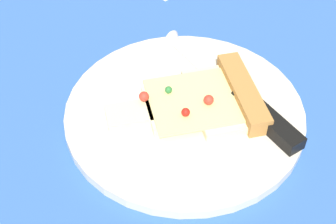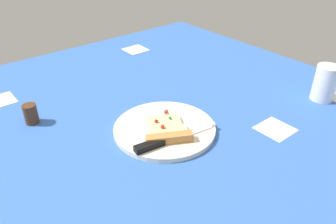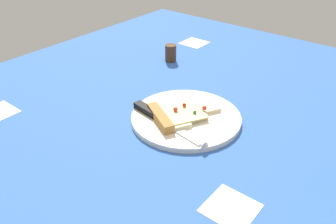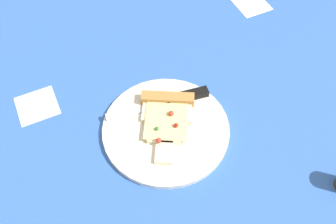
# 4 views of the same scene
# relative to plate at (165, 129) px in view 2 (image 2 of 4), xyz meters

# --- Properties ---
(ground_plane) EXTENTS (1.43, 1.43, 0.03)m
(ground_plane) POSITION_rel_plate_xyz_m (0.01, 0.04, -0.02)
(ground_plane) COLOR #3360B7
(ground_plane) RESTS_ON ground
(plate) EXTENTS (0.28, 0.28, 0.01)m
(plate) POSITION_rel_plate_xyz_m (0.00, 0.00, 0.00)
(plate) COLOR silver
(plate) RESTS_ON ground_plane
(pizza_slice) EXTENTS (0.15, 0.19, 0.02)m
(pizza_slice) POSITION_rel_plate_xyz_m (-0.01, -0.02, 0.01)
(pizza_slice) COLOR beige
(pizza_slice) RESTS_ON plate
(knife) EXTENTS (0.24, 0.05, 0.02)m
(knife) POSITION_rel_plate_xyz_m (-0.03, -0.06, 0.01)
(knife) COLOR silver
(knife) RESTS_ON plate
(drinking_glass) EXTENTS (0.07, 0.07, 0.11)m
(drinking_glass) POSITION_rel_plate_xyz_m (0.50, -0.18, 0.05)
(drinking_glass) COLOR white
(drinking_glass) RESTS_ON ground_plane
(pepper_shaker) EXTENTS (0.04, 0.04, 0.06)m
(pepper_shaker) POSITION_rel_plate_xyz_m (-0.27, 0.27, 0.02)
(pepper_shaker) COLOR #4C2D19
(pepper_shaker) RESTS_ON ground_plane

